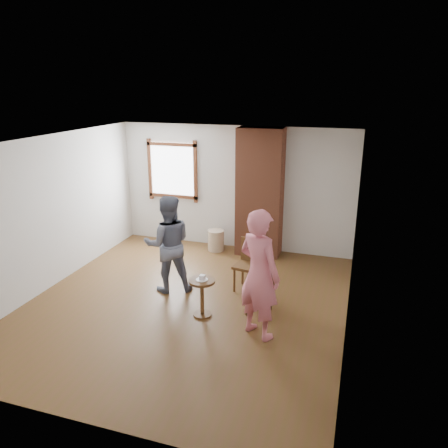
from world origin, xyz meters
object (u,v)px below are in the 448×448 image
Objects in this scene: stoneware_crock at (216,240)px; side_table at (202,292)px; man at (168,244)px; person_pink at (259,274)px; dining_chair_left at (249,262)px; dining_chair_right at (261,284)px.

side_table is (0.68, -2.67, 0.18)m from stoneware_crock.
stoneware_crock is at bearing -122.11° from man.
person_pink is at bearing -61.02° from stoneware_crock.
stoneware_crock is at bearing 135.64° from dining_chair_left.
person_pink reaches higher than side_table.
man is (-1.30, -0.46, 0.34)m from dining_chair_left.
man is 0.90× the size of person_pink.
dining_chair_right is at bearing 144.18° from man.
dining_chair_right is 1.72m from man.
stoneware_crock is 0.74× the size of side_table.
side_table is 1.10m from person_pink.
person_pink is at bearing 125.51° from man.
dining_chair_right is 0.49× the size of man.
dining_chair_left is 1.48× the size of side_table.
stoneware_crock is 1.93m from dining_chair_left.
dining_chair_left reaches higher than stoneware_crock.
man is (-0.17, -2.01, 0.61)m from stoneware_crock.
stoneware_crock is 0.50× the size of dining_chair_left.
dining_chair_left is 1.22m from side_table.
dining_chair_right is at bearing -56.44° from stoneware_crock.
side_table is 0.36× the size of man.
dining_chair_right is 0.44× the size of person_pink.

